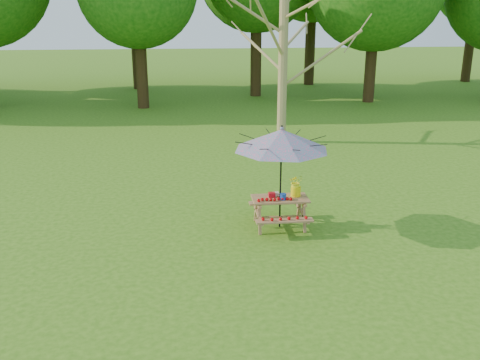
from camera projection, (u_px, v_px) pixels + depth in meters
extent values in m
cylinder|color=#927A4F|center=(283.00, 70.00, 18.37)|extent=(0.43, 0.43, 5.05)
cube|color=#9C7146|center=(280.00, 199.00, 11.47)|extent=(1.20, 0.62, 0.04)
cube|color=#9C7146|center=(285.00, 221.00, 11.03)|extent=(1.20, 0.22, 0.04)
cube|color=#9C7146|center=(275.00, 202.00, 12.08)|extent=(1.20, 0.22, 0.04)
cylinder|color=black|center=(281.00, 178.00, 11.32)|extent=(0.04, 0.04, 2.25)
cone|color=teal|center=(282.00, 140.00, 11.07)|extent=(2.34, 2.34, 0.43)
sphere|color=teal|center=(282.00, 128.00, 11.00)|extent=(0.08, 0.08, 0.08)
cube|color=red|center=(272.00, 195.00, 11.49)|extent=(0.14, 0.12, 0.10)
cylinder|color=#1640B7|center=(283.00, 197.00, 11.33)|extent=(0.13, 0.13, 0.13)
cube|color=beige|center=(276.00, 194.00, 11.59)|extent=(0.13, 0.13, 0.07)
cylinder|color=#FFEA0D|center=(296.00, 191.00, 11.54)|extent=(0.22, 0.22, 0.22)
imported|color=#FCFA27|center=(296.00, 182.00, 11.47)|extent=(0.32, 0.29, 0.32)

